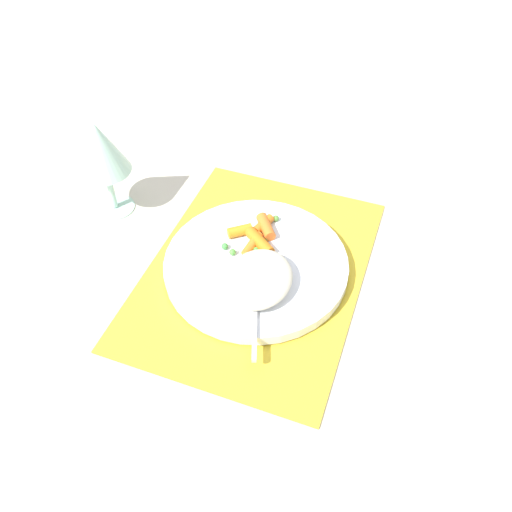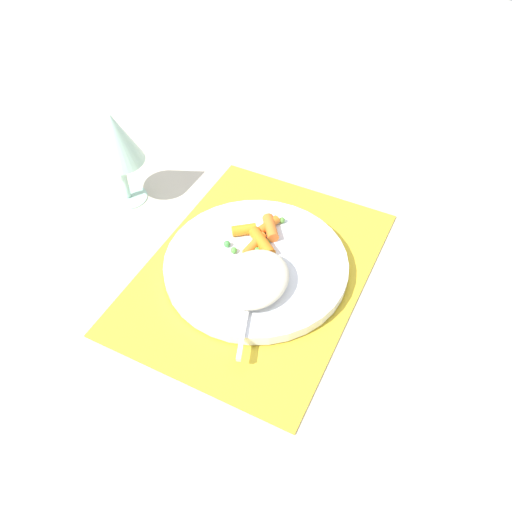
% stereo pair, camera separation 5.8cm
% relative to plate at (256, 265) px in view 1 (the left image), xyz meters
% --- Properties ---
extents(ground_plane, '(2.40, 2.40, 0.00)m').
position_rel_plate_xyz_m(ground_plane, '(0.00, 0.00, -0.01)').
color(ground_plane, beige).
extents(placemat, '(0.41, 0.30, 0.01)m').
position_rel_plate_xyz_m(placemat, '(0.00, 0.00, -0.01)').
color(placemat, gold).
rests_on(placemat, ground_plane).
extents(plate, '(0.27, 0.27, 0.02)m').
position_rel_plate_xyz_m(plate, '(0.00, 0.00, 0.00)').
color(plate, white).
rests_on(plate, placemat).
extents(rice_mound, '(0.11, 0.09, 0.03)m').
position_rel_plate_xyz_m(rice_mound, '(-0.04, -0.02, 0.02)').
color(rice_mound, beige).
rests_on(rice_mound, plate).
extents(carrot_portion, '(0.09, 0.08, 0.02)m').
position_rel_plate_xyz_m(carrot_portion, '(0.04, 0.01, 0.02)').
color(carrot_portion, orange).
rests_on(carrot_portion, plate).
extents(pea_scatter, '(0.10, 0.09, 0.01)m').
position_rel_plate_xyz_m(pea_scatter, '(0.02, 0.01, 0.01)').
color(pea_scatter, '#489133').
rests_on(pea_scatter, plate).
extents(fork, '(0.20, 0.08, 0.01)m').
position_rel_plate_xyz_m(fork, '(-0.04, -0.01, 0.01)').
color(fork, silver).
rests_on(fork, plate).
extents(wine_glass, '(0.08, 0.08, 0.16)m').
position_rel_plate_xyz_m(wine_glass, '(0.05, 0.27, 0.10)').
color(wine_glass, '#B2E0CC').
rests_on(wine_glass, ground_plane).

